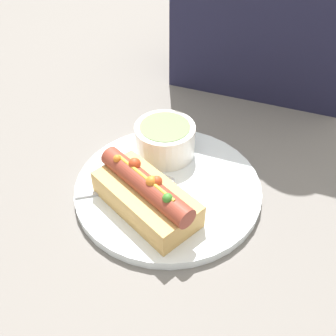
# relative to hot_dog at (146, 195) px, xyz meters

# --- Properties ---
(ground_plane) EXTENTS (4.00, 4.00, 0.00)m
(ground_plane) POSITION_rel_hot_dog_xyz_m (0.01, 0.05, -0.04)
(ground_plane) COLOR slate
(dinner_plate) EXTENTS (0.28, 0.28, 0.01)m
(dinner_plate) POSITION_rel_hot_dog_xyz_m (0.01, 0.05, -0.03)
(dinner_plate) COLOR white
(dinner_plate) RESTS_ON ground_plane
(hot_dog) EXTENTS (0.17, 0.14, 0.07)m
(hot_dog) POSITION_rel_hot_dog_xyz_m (0.00, 0.00, 0.00)
(hot_dog) COLOR tan
(hot_dog) RESTS_ON dinner_plate
(soup_bowl) EXTENTS (0.10, 0.10, 0.05)m
(soup_bowl) POSITION_rel_hot_dog_xyz_m (-0.02, 0.12, 0.00)
(soup_bowl) COLOR silver
(soup_bowl) RESTS_ON dinner_plate
(spoon) EXTENTS (0.13, 0.09, 0.01)m
(spoon) POSITION_rel_hot_dog_xyz_m (-0.02, 0.04, -0.02)
(spoon) COLOR #B7B7BC
(spoon) RESTS_ON dinner_plate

